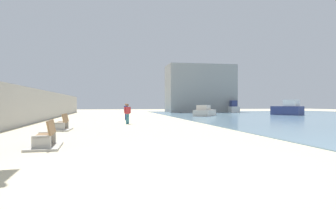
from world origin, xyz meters
The scene contains 10 objects.
ground_plane centered at (0.00, 18.00, 0.00)m, with size 120.00×120.00×0.00m, color beige.
seawall centered at (-7.50, 18.00, 1.40)m, with size 0.80×64.00×2.79m, color #ADAAA3.
bench_near centered at (-3.45, 3.23, 0.23)m, with size 1.21×2.16×0.98m.
bench_far centered at (-3.98, 10.67, 0.23)m, with size 1.16×2.13×0.98m.
person_walking centered at (0.32, 21.43, 0.92)m, with size 0.36×0.44×1.60m.
person_standing centered at (0.15, 15.74, 0.90)m, with size 0.52×0.25×1.56m.
boat_far_right centered at (10.50, 28.99, 0.55)m, with size 4.00×4.92×1.35m.
boat_far_left centered at (22.21, 29.44, 0.82)m, with size 3.31×4.30×2.04m.
boat_distant centered at (19.93, 43.50, 0.81)m, with size 1.71×5.16×2.09m.
harbor_building centered at (14.94, 46.00, 4.25)m, with size 12.00×6.00×8.50m, color gray.
Camera 1 is at (-1.18, -8.44, 1.57)m, focal length 33.25 mm.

